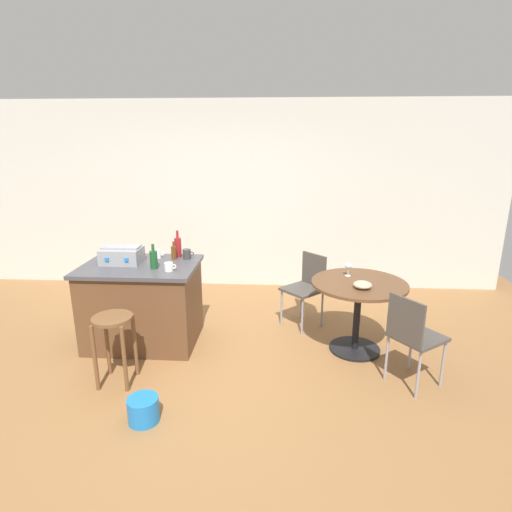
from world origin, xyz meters
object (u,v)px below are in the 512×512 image
at_px(folding_chair_far, 413,334).
at_px(cup_0, 158,254).
at_px(folding_chair_near, 307,284).
at_px(serving_bowl, 363,285).
at_px(bottle_2, 174,252).
at_px(cup_2, 187,254).
at_px(bottle_1, 154,259).
at_px(dining_table, 358,299).
at_px(plastic_bucket, 143,410).
at_px(bottle_0, 178,247).
at_px(toolbox, 122,255).
at_px(wine_glass, 348,266).
at_px(wooden_stool, 114,334).
at_px(cup_1, 169,267).
at_px(kitchen_island, 143,303).

height_order(folding_chair_far, cup_0, cup_0).
height_order(folding_chair_near, serving_bowl, folding_chair_near).
bearing_deg(bottle_2, cup_2, 9.23).
distance_m(bottle_1, cup_2, 0.45).
bearing_deg(cup_0, dining_table, -8.15).
bearing_deg(folding_chair_far, bottle_1, 167.04).
height_order(cup_0, plastic_bucket, cup_0).
relative_size(bottle_0, bottle_2, 1.51).
relative_size(toolbox, cup_2, 3.29).
bearing_deg(wine_glass, dining_table, -66.15).
xyz_separation_m(wooden_stool, cup_1, (0.36, 0.60, 0.44)).
height_order(wooden_stool, plastic_bucket, wooden_stool).
bearing_deg(plastic_bucket, bottle_0, 92.97).
height_order(bottle_1, serving_bowl, bottle_1).
height_order(dining_table, bottle_2, bottle_2).
relative_size(wooden_stool, bottle_1, 2.55).
height_order(toolbox, bottle_0, bottle_0).
xyz_separation_m(toolbox, cup_1, (0.57, -0.23, -0.05)).
height_order(wooden_stool, cup_2, cup_2).
xyz_separation_m(dining_table, folding_chair_near, (-0.49, 0.61, -0.07)).
bearing_deg(bottle_2, wooden_stool, -106.67).
height_order(folding_chair_near, bottle_2, bottle_2).
relative_size(serving_bowl, plastic_bucket, 0.73).
bearing_deg(serving_bowl, wooden_stool, -165.96).
height_order(folding_chair_far, wine_glass, wine_glass).
xyz_separation_m(cup_1, serving_bowl, (1.91, -0.03, -0.13)).
bearing_deg(bottle_2, dining_table, -8.02).
height_order(folding_chair_near, folding_chair_far, folding_chair_far).
relative_size(wooden_stool, folding_chair_near, 0.76).
distance_m(wooden_stool, folding_chair_far, 2.64).
bearing_deg(cup_2, kitchen_island, -151.55).
relative_size(toolbox, wine_glass, 2.86).
bearing_deg(toolbox, cup_2, 17.87).
xyz_separation_m(folding_chair_far, toolbox, (-2.84, 0.72, 0.46)).
relative_size(cup_0, cup_1, 0.89).
xyz_separation_m(bottle_0, bottle_2, (-0.02, -0.10, -0.04)).
bearing_deg(bottle_2, kitchen_island, -144.61).
xyz_separation_m(toolbox, bottle_2, (0.51, 0.19, -0.01)).
relative_size(cup_1, wine_glass, 0.84).
relative_size(folding_chair_near, toolbox, 2.09).
bearing_deg(toolbox, bottle_1, -21.68).
height_order(wooden_stool, bottle_2, bottle_2).
bearing_deg(cup_2, folding_chair_far, -22.94).
distance_m(kitchen_island, plastic_bucket, 1.42).
height_order(serving_bowl, plastic_bucket, serving_bowl).
bearing_deg(cup_0, cup_2, -1.58).
height_order(bottle_1, plastic_bucket, bottle_1).
distance_m(cup_2, serving_bowl, 1.89).
bearing_deg(bottle_1, cup_0, 100.43).
bearing_deg(plastic_bucket, bottle_1, 100.67).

